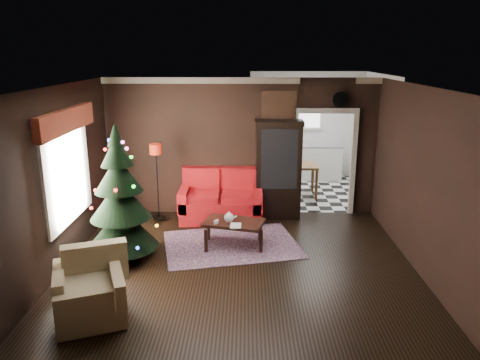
{
  "coord_description": "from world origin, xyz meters",
  "views": [
    {
      "loc": [
        0.11,
        -6.74,
        3.27
      ],
      "look_at": [
        0.0,
        0.9,
        1.15
      ],
      "focal_mm": 34.49,
      "sensor_mm": 36.0,
      "label": 1
    }
  ],
  "objects_px": {
    "teapot": "(229,217)",
    "armchair": "(89,287)",
    "loveseat": "(221,196)",
    "curio_cabinet": "(278,172)",
    "kitchen_table": "(301,180)",
    "christmas_tree": "(120,196)",
    "wall_clock": "(340,99)",
    "coffee_table": "(234,233)",
    "floor_lamp": "(157,182)"
  },
  "relations": [
    {
      "from": "loveseat",
      "to": "wall_clock",
      "type": "xyz_separation_m",
      "value": [
        2.35,
        0.4,
        1.88
      ]
    },
    {
      "from": "loveseat",
      "to": "christmas_tree",
      "type": "xyz_separation_m",
      "value": [
        -1.52,
        -1.78,
        0.55
      ]
    },
    {
      "from": "curio_cabinet",
      "to": "loveseat",
      "type": "bearing_deg",
      "value": -169.17
    },
    {
      "from": "loveseat",
      "to": "teapot",
      "type": "height_order",
      "value": "loveseat"
    },
    {
      "from": "coffee_table",
      "to": "armchair",
      "type": "bearing_deg",
      "value": -126.94
    },
    {
      "from": "curio_cabinet",
      "to": "armchair",
      "type": "distance_m",
      "value": 4.69
    },
    {
      "from": "coffee_table",
      "to": "kitchen_table",
      "type": "distance_m",
      "value": 3.35
    },
    {
      "from": "teapot",
      "to": "armchair",
      "type": "bearing_deg",
      "value": -126.31
    },
    {
      "from": "christmas_tree",
      "to": "kitchen_table",
      "type": "relative_size",
      "value": 2.95
    },
    {
      "from": "floor_lamp",
      "to": "christmas_tree",
      "type": "xyz_separation_m",
      "value": [
        -0.28,
        -1.64,
        0.22
      ]
    },
    {
      "from": "loveseat",
      "to": "wall_clock",
      "type": "relative_size",
      "value": 5.31
    },
    {
      "from": "loveseat",
      "to": "teapot",
      "type": "xyz_separation_m",
      "value": [
        0.22,
        -1.4,
        0.05
      ]
    },
    {
      "from": "curio_cabinet",
      "to": "christmas_tree",
      "type": "distance_m",
      "value": 3.34
    },
    {
      "from": "floor_lamp",
      "to": "kitchen_table",
      "type": "height_order",
      "value": "floor_lamp"
    },
    {
      "from": "wall_clock",
      "to": "kitchen_table",
      "type": "height_order",
      "value": "wall_clock"
    },
    {
      "from": "loveseat",
      "to": "christmas_tree",
      "type": "relative_size",
      "value": 0.77
    },
    {
      "from": "coffee_table",
      "to": "teapot",
      "type": "xyz_separation_m",
      "value": [
        -0.08,
        -0.06,
        0.32
      ]
    },
    {
      "from": "curio_cabinet",
      "to": "floor_lamp",
      "type": "bearing_deg",
      "value": -171.33
    },
    {
      "from": "floor_lamp",
      "to": "wall_clock",
      "type": "relative_size",
      "value": 4.69
    },
    {
      "from": "curio_cabinet",
      "to": "kitchen_table",
      "type": "height_order",
      "value": "curio_cabinet"
    },
    {
      "from": "floor_lamp",
      "to": "wall_clock",
      "type": "distance_m",
      "value": 3.94
    },
    {
      "from": "curio_cabinet",
      "to": "armchair",
      "type": "xyz_separation_m",
      "value": [
        -2.6,
        -3.88,
        -0.49
      ]
    },
    {
      "from": "curio_cabinet",
      "to": "coffee_table",
      "type": "bearing_deg",
      "value": -118.7
    },
    {
      "from": "christmas_tree",
      "to": "armchair",
      "type": "xyz_separation_m",
      "value": [
        0.07,
        -1.87,
        -0.59
      ]
    },
    {
      "from": "floor_lamp",
      "to": "coffee_table",
      "type": "height_order",
      "value": "floor_lamp"
    },
    {
      "from": "floor_lamp",
      "to": "teapot",
      "type": "relative_size",
      "value": 7.87
    },
    {
      "from": "curio_cabinet",
      "to": "teapot",
      "type": "distance_m",
      "value": 1.91
    },
    {
      "from": "armchair",
      "to": "teapot",
      "type": "bearing_deg",
      "value": 32.9
    },
    {
      "from": "floor_lamp",
      "to": "wall_clock",
      "type": "bearing_deg",
      "value": 8.62
    },
    {
      "from": "floor_lamp",
      "to": "armchair",
      "type": "xyz_separation_m",
      "value": [
        -0.21,
        -3.51,
        -0.37
      ]
    },
    {
      "from": "loveseat",
      "to": "floor_lamp",
      "type": "distance_m",
      "value": 1.29
    },
    {
      "from": "curio_cabinet",
      "to": "kitchen_table",
      "type": "distance_m",
      "value": 1.67
    },
    {
      "from": "loveseat",
      "to": "wall_clock",
      "type": "bearing_deg",
      "value": 9.66
    },
    {
      "from": "coffee_table",
      "to": "kitchen_table",
      "type": "bearing_deg",
      "value": 63.3
    },
    {
      "from": "teapot",
      "to": "kitchen_table",
      "type": "distance_m",
      "value": 3.44
    },
    {
      "from": "floor_lamp",
      "to": "kitchen_table",
      "type": "relative_size",
      "value": 2.0
    },
    {
      "from": "armchair",
      "to": "floor_lamp",
      "type": "bearing_deg",
      "value": 65.77
    },
    {
      "from": "curio_cabinet",
      "to": "floor_lamp",
      "type": "xyz_separation_m",
      "value": [
        -2.39,
        -0.36,
        -0.12
      ]
    },
    {
      "from": "armchair",
      "to": "wall_clock",
      "type": "distance_m",
      "value": 5.88
    },
    {
      "from": "kitchen_table",
      "to": "armchair",
      "type": "bearing_deg",
      "value": -121.46
    },
    {
      "from": "wall_clock",
      "to": "curio_cabinet",
      "type": "bearing_deg",
      "value": -171.47
    },
    {
      "from": "curio_cabinet",
      "to": "coffee_table",
      "type": "relative_size",
      "value": 1.89
    },
    {
      "from": "christmas_tree",
      "to": "kitchen_table",
      "type": "height_order",
      "value": "christmas_tree"
    },
    {
      "from": "christmas_tree",
      "to": "coffee_table",
      "type": "xyz_separation_m",
      "value": [
        1.82,
        0.44,
        -0.81
      ]
    },
    {
      "from": "teapot",
      "to": "kitchen_table",
      "type": "bearing_deg",
      "value": 62.51
    },
    {
      "from": "loveseat",
      "to": "curio_cabinet",
      "type": "xyz_separation_m",
      "value": [
        1.15,
        0.22,
        0.45
      ]
    },
    {
      "from": "teapot",
      "to": "loveseat",
      "type": "bearing_deg",
      "value": 98.78
    },
    {
      "from": "armchair",
      "to": "wall_clock",
      "type": "bearing_deg",
      "value": 26.11
    },
    {
      "from": "christmas_tree",
      "to": "teapot",
      "type": "height_order",
      "value": "christmas_tree"
    },
    {
      "from": "curio_cabinet",
      "to": "coffee_table",
      "type": "distance_m",
      "value": 1.92
    }
  ]
}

